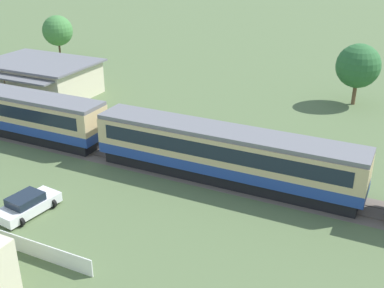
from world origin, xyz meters
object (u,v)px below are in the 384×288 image
(station_building, at_px, (42,78))
(yard_tree_0, at_px, (58,31))
(parked_car_white, at_px, (27,205))
(yard_tree_2, at_px, (358,66))
(passenger_train, at_px, (228,153))

(station_building, bearing_deg, yard_tree_0, 123.10)
(parked_car_white, distance_m, yard_tree_2, 34.69)
(station_building, height_order, yard_tree_2, yard_tree_2)
(parked_car_white, xyz_separation_m, yard_tree_2, (15.26, 30.96, 3.44))
(parked_car_white, distance_m, yard_tree_0, 40.87)
(parked_car_white, height_order, yard_tree_0, yard_tree_0)
(parked_car_white, height_order, yard_tree_2, yard_tree_2)
(yard_tree_2, bearing_deg, yard_tree_0, 177.80)
(passenger_train, relative_size, yard_tree_0, 16.80)
(parked_car_white, relative_size, yard_tree_2, 0.68)
(yard_tree_0, distance_m, yard_tree_2, 39.83)
(passenger_train, bearing_deg, yard_tree_2, 75.52)
(station_building, distance_m, yard_tree_0, 15.75)
(parked_car_white, bearing_deg, yard_tree_0, 43.91)
(station_building, height_order, yard_tree_0, yard_tree_0)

